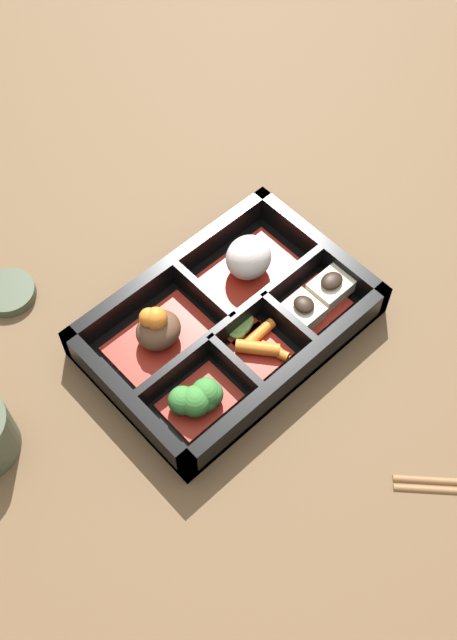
{
  "coord_description": "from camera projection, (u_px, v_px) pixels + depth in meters",
  "views": [
    {
      "loc": [
        -0.28,
        -0.3,
        0.69
      ],
      "look_at": [
        0.0,
        0.0,
        0.03
      ],
      "focal_mm": 42.0,
      "sensor_mm": 36.0,
      "label": 1
    }
  ],
  "objects": [
    {
      "name": "ground_plane",
      "position": [
        229.0,
        332.0,
        0.8
      ],
      "size": [
        3.0,
        3.0,
        0.0
      ],
      "primitive_type": "plane",
      "color": "brown"
    },
    {
      "name": "bento_base",
      "position": [
        229.0,
        330.0,
        0.8
      ],
      "size": [
        0.29,
        0.19,
        0.01
      ],
      "color": "black",
      "rests_on": "ground_plane"
    },
    {
      "name": "bento_rim",
      "position": [
        230.0,
        323.0,
        0.78
      ],
      "size": [
        0.29,
        0.19,
        0.04
      ],
      "color": "black",
      "rests_on": "ground_plane"
    },
    {
      "name": "bowl_stew",
      "position": [
        158.0,
        331.0,
        0.77
      ],
      "size": [
        0.11,
        0.07,
        0.05
      ],
      "color": "maroon",
      "rests_on": "bento_base"
    },
    {
      "name": "bowl_rice",
      "position": [
        248.0,
        261.0,
        0.81
      ],
      "size": [
        0.11,
        0.07,
        0.05
      ],
      "color": "maroon",
      "rests_on": "bento_base"
    },
    {
      "name": "bowl_greens",
      "position": [
        200.0,
        398.0,
        0.73
      ],
      "size": [
        0.07,
        0.05,
        0.04
      ],
      "color": "maroon",
      "rests_on": "bento_base"
    },
    {
      "name": "bowl_carrots",
      "position": [
        262.0,
        347.0,
        0.77
      ],
      "size": [
        0.06,
        0.06,
        0.02
      ],
      "color": "maroon",
      "rests_on": "bento_base"
    },
    {
      "name": "bowl_tofu",
      "position": [
        317.0,
        299.0,
        0.8
      ],
      "size": [
        0.08,
        0.05,
        0.03
      ],
      "color": "maroon",
      "rests_on": "bento_base"
    },
    {
      "name": "bowl_pickles",
      "position": [
        240.0,
        325.0,
        0.79
      ],
      "size": [
        0.04,
        0.03,
        0.01
      ],
      "color": "maroon",
      "rests_on": "bento_base"
    },
    {
      "name": "sauce_dish",
      "position": [
        9.0,
        292.0,
        0.82
      ],
      "size": [
        0.06,
        0.06,
        0.01
      ],
      "color": "#424C38",
      "rests_on": "ground_plane"
    }
  ]
}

